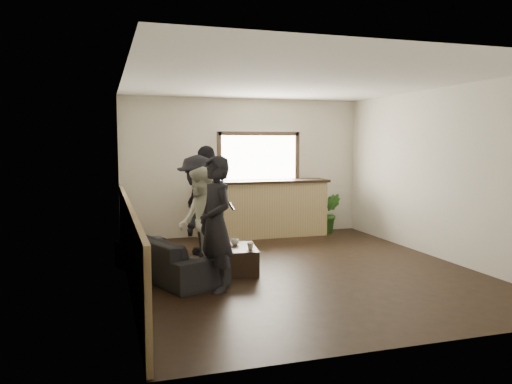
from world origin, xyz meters
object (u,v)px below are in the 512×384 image
object	(u,v)px
cup_b	(250,246)
person_c	(198,210)
person_b	(201,222)
potted_plant	(329,213)
person_a	(216,224)
person_d	(208,200)
sofa	(168,256)
coffee_table	(240,259)
bar_counter	(262,205)
cup_a	(235,242)

from	to	relation	value
cup_b	person_c	xyz separation A→B (m)	(-0.61, 0.85, 0.44)
person_b	person_c	size ratio (longest dim) A/B	0.91
potted_plant	person_a	bearing A→B (deg)	-133.69
person_a	person_d	world-z (taller)	person_d
person_b	sofa	bearing A→B (deg)	-104.56
potted_plant	person_d	size ratio (longest dim) A/B	0.45
person_a	sofa	bearing A→B (deg)	-163.43
coffee_table	cup_b	distance (m)	0.32
bar_counter	person_d	xyz separation A→B (m)	(-1.38, -1.24, 0.29)
cup_a	potted_plant	xyz separation A→B (m)	(2.68, 2.36, 0.00)
cup_b	person_a	xyz separation A→B (m)	(-0.65, -0.63, 0.45)
cup_b	person_d	bearing A→B (deg)	101.35
person_a	person_b	size ratio (longest dim) A/B	1.11
person_c	person_d	bearing A→B (deg)	175.31
cup_a	person_d	world-z (taller)	person_d
bar_counter	person_c	bearing A→B (deg)	-131.21
person_d	cup_a	bearing A→B (deg)	52.59
bar_counter	cup_a	xyz separation A→B (m)	(-1.21, -2.42, -0.22)
bar_counter	person_a	bearing A→B (deg)	-116.87
bar_counter	person_b	world-z (taller)	bar_counter
sofa	person_d	distance (m)	1.68
sofa	person_c	xyz separation A→B (m)	(0.55, 0.63, 0.57)
cup_a	person_d	size ratio (longest dim) A/B	0.07
cup_b	potted_plant	distance (m)	3.71
bar_counter	sofa	distance (m)	3.40
sofa	cup_b	xyz separation A→B (m)	(1.16, -0.22, 0.12)
bar_counter	sofa	size ratio (longest dim) A/B	1.35
person_b	person_c	bearing A→B (deg)	172.59
coffee_table	person_b	bearing A→B (deg)	-170.47
bar_counter	potted_plant	size ratio (longest dim) A/B	3.21
person_b	person_d	world-z (taller)	person_d
coffee_table	cup_a	size ratio (longest dim) A/B	6.82
potted_plant	person_b	xyz separation A→B (m)	(-3.24, -2.60, 0.36)
potted_plant	cup_b	bearing A→B (deg)	-133.17
person_b	person_d	size ratio (longest dim) A/B	0.84
person_b	cup_b	bearing A→B (deg)	81.82
coffee_table	potted_plant	distance (m)	3.64
person_a	person_b	distance (m)	0.74
bar_counter	coffee_table	size ratio (longest dim) A/B	3.26
bar_counter	cup_b	bearing A→B (deg)	-111.17
bar_counter	cup_b	size ratio (longest dim) A/B	27.15
sofa	person_c	world-z (taller)	person_c
coffee_table	cup_b	size ratio (longest dim) A/B	8.34
sofa	coffee_table	distance (m)	1.06
person_b	person_c	world-z (taller)	person_c
person_a	person_b	world-z (taller)	person_a
potted_plant	person_d	world-z (taller)	person_d
person_b	person_c	xyz separation A→B (m)	(0.10, 0.75, 0.08)
coffee_table	person_d	world-z (taller)	person_d
cup_a	cup_b	world-z (taller)	cup_a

